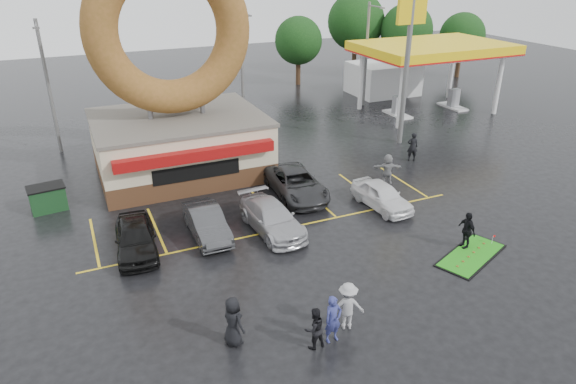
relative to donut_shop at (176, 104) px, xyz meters
name	(u,v)px	position (x,y,z in m)	size (l,w,h in m)	color
ground	(315,262)	(3.00, -12.97, -4.46)	(120.00, 120.00, 0.00)	black
donut_shop	(176,104)	(0.00, 0.00, 0.00)	(10.20, 8.70, 13.50)	#472B19
gas_station	(410,63)	(23.00, 7.97, -0.77)	(12.30, 13.65, 5.90)	silver
shell_sign	(409,40)	(16.00, -0.97, 2.91)	(2.20, 0.36, 10.60)	slate
streetlight_left	(48,85)	(-7.00, 6.95, 0.32)	(0.40, 2.21, 9.00)	slate
streetlight_mid	(242,65)	(7.00, 7.95, 0.32)	(0.40, 2.21, 9.00)	slate
streetlight_right	(367,52)	(19.00, 8.95, 0.32)	(0.40, 2.21, 9.00)	slate
tree_far_a	(407,30)	(29.00, 17.03, 0.72)	(5.60, 5.60, 8.00)	#332114
tree_far_b	(462,36)	(35.00, 15.03, 0.07)	(4.90, 4.90, 7.00)	#332114
tree_far_c	(356,22)	(25.00, 21.03, 1.37)	(6.30, 6.30, 9.00)	#332114
tree_far_d	(298,41)	(17.00, 19.03, 0.07)	(4.90, 4.90, 7.00)	#332114
car_black	(136,238)	(-4.23, -8.81, -3.70)	(1.81, 4.50, 1.53)	black
car_dgrey	(206,222)	(-0.80, -8.63, -3.74)	(1.53, 4.38, 1.44)	#333336
car_silver	(272,218)	(2.34, -9.47, -3.75)	(1.99, 4.91, 1.42)	#ACABB0
car_grey	(296,184)	(5.16, -6.21, -3.71)	(2.51, 5.44, 1.51)	#2C2C2E
car_white	(382,196)	(8.84, -9.47, -3.76)	(1.66, 4.12, 1.40)	white
person_blue	(333,319)	(1.26, -17.87, -3.53)	(0.68, 0.45, 1.86)	navy
person_blackjkt	(314,328)	(0.50, -17.91, -3.65)	(0.79, 0.61, 1.62)	black
person_hoodie	(348,306)	(2.09, -17.46, -3.51)	(1.24, 0.71, 1.92)	#97979A
person_bystander	(233,321)	(-2.04, -16.57, -3.50)	(0.94, 0.61, 1.92)	black
person_cameraman	(467,230)	(10.08, -14.70, -3.54)	(1.09, 0.45, 1.86)	black
person_walker_near	(388,169)	(10.95, -6.84, -3.53)	(1.73, 0.55, 1.87)	gray
person_walker_far	(412,147)	(14.63, -4.31, -3.48)	(0.72, 0.47, 1.97)	black
dumpster	(48,199)	(-7.91, -2.38, -3.81)	(1.80, 1.20, 1.30)	#1A4320
putting_green	(471,255)	(9.86, -15.44, -4.43)	(4.34, 3.14, 0.50)	black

